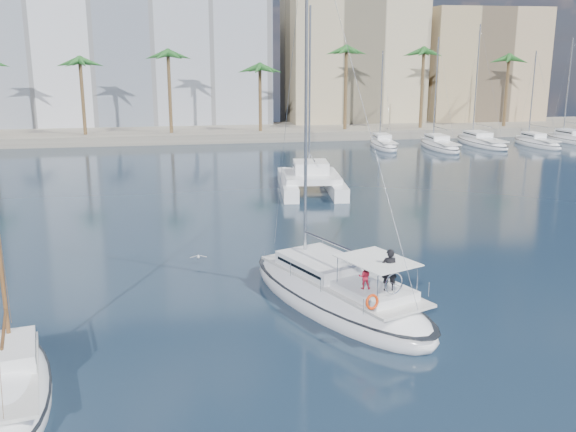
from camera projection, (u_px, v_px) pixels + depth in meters
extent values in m
plane|color=black|center=(294.00, 295.00, 31.06)|extent=(160.00, 160.00, 0.00)
cube|color=gray|center=(214.00, 133.00, 89.13)|extent=(120.00, 14.00, 1.20)
cube|color=silver|center=(125.00, 35.00, 95.25)|extent=(42.00, 16.00, 28.00)
cube|color=tan|center=(351.00, 62.00, 99.10)|extent=(20.00, 14.00, 20.00)
cube|color=tan|center=(477.00, 69.00, 100.81)|extent=(18.00, 12.00, 18.00)
cylinder|color=brown|center=(215.00, 101.00, 84.16)|extent=(0.44, 0.44, 10.50)
sphere|color=#205921|center=(214.00, 60.00, 82.87)|extent=(3.60, 3.60, 3.60)
cylinder|color=brown|center=(458.00, 98.00, 89.89)|extent=(0.44, 0.44, 10.50)
sphere|color=#205921|center=(460.00, 59.00, 88.60)|extent=(3.60, 3.60, 3.60)
ellipsoid|color=white|center=(337.00, 298.00, 29.64)|extent=(8.43, 13.07, 2.59)
ellipsoid|color=black|center=(337.00, 290.00, 29.55)|extent=(8.51, 13.19, 0.18)
cube|color=silver|center=(340.00, 279.00, 29.20)|extent=(6.18, 9.74, 0.12)
cube|color=white|center=(322.00, 263.00, 30.29)|extent=(4.03, 4.80, 0.60)
cube|color=black|center=(322.00, 263.00, 30.28)|extent=(3.86, 4.36, 0.14)
cylinder|color=#B7BABF|center=(306.00, 92.00, 29.52)|extent=(0.15, 0.15, 16.38)
cylinder|color=#B7BABF|center=(336.00, 244.00, 29.11)|extent=(2.02, 4.71, 0.11)
cube|color=white|center=(374.00, 290.00, 27.17)|extent=(3.38, 3.79, 0.36)
cube|color=white|center=(377.00, 260.00, 26.74)|extent=(3.38, 3.79, 0.04)
torus|color=silver|center=(394.00, 284.00, 26.02)|extent=(0.91, 0.42, 0.96)
torus|color=red|center=(372.00, 302.00, 24.91)|extent=(0.66, 0.42, 0.64)
imported|color=black|center=(389.00, 270.00, 26.44)|extent=(0.71, 0.51, 1.79)
imported|color=#B81C33|center=(365.00, 277.00, 26.73)|extent=(0.60, 0.52, 1.06)
ellipsoid|color=white|center=(11.00, 392.00, 21.59)|extent=(4.15, 8.63, 1.95)
ellipsoid|color=black|center=(10.00, 384.00, 21.52)|extent=(4.19, 8.71, 0.18)
cube|color=silver|center=(9.00, 374.00, 21.27)|extent=(3.01, 6.45, 0.12)
cube|color=white|center=(9.00, 352.00, 22.04)|extent=(2.24, 2.99, 0.60)
cube|color=black|center=(9.00, 351.00, 22.04)|extent=(2.20, 2.69, 0.14)
cylinder|color=brown|center=(4.00, 328.00, 21.10)|extent=(0.75, 3.31, 0.11)
cube|color=white|center=(288.00, 184.00, 54.44)|extent=(2.33, 10.32, 1.10)
cube|color=white|center=(333.00, 184.00, 54.68)|extent=(2.33, 10.32, 1.10)
cube|color=white|center=(311.00, 176.00, 53.88)|extent=(5.12, 6.11, 0.50)
cube|color=white|center=(311.00, 167.00, 54.20)|extent=(3.14, 3.37, 1.00)
cube|color=black|center=(311.00, 167.00, 54.19)|extent=(3.12, 2.96, 0.18)
cylinder|color=#B7BABF|center=(310.00, 90.00, 54.12)|extent=(0.18, 0.18, 13.67)
ellipsoid|color=silver|center=(198.00, 257.00, 35.40)|extent=(0.19, 0.36, 0.17)
sphere|color=silver|center=(198.00, 256.00, 35.55)|extent=(0.09, 0.09, 0.09)
cube|color=gray|center=(194.00, 257.00, 35.35)|extent=(0.41, 0.15, 0.10)
cube|color=gray|center=(203.00, 256.00, 35.43)|extent=(0.41, 0.15, 0.10)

